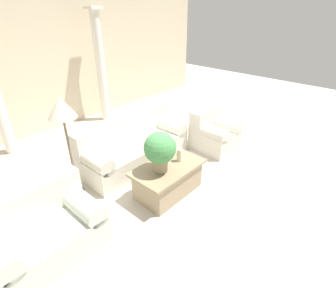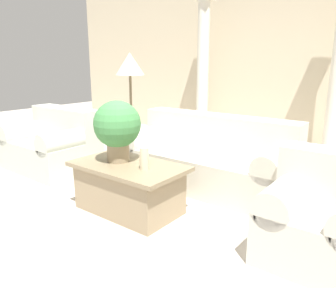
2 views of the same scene
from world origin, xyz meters
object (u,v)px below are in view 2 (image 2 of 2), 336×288
potted_plant (117,126)px  floor_lamp (130,69)px  coffee_table (129,187)px  armchair (321,215)px  sofa_long (208,158)px  loveseat (54,144)px

potted_plant → floor_lamp: bearing=128.1°
coffee_table → potted_plant: size_ratio=1.84×
floor_lamp → coffee_table: bearing=-47.4°
coffee_table → armchair: armchair is taller
sofa_long → loveseat: 2.19m
loveseat → potted_plant: bearing=-11.7°
loveseat → potted_plant: (1.66, -0.34, 0.50)m
potted_plant → armchair: potted_plant is taller
sofa_long → armchair: sofa_long is taller
potted_plant → armchair: size_ratio=0.77×
loveseat → coffee_table: size_ratio=1.10×
sofa_long → armchair: 1.69m
sofa_long → armchair: (1.48, -0.81, 0.01)m
coffee_table → floor_lamp: bearing=132.6°
sofa_long → floor_lamp: size_ratio=1.29×
armchair → floor_lamp: bearing=164.3°
loveseat → armchair: bearing=-0.9°
coffee_table → potted_plant: bearing=173.9°
coffee_table → potted_plant: (-0.15, 0.02, 0.60)m
potted_plant → floor_lamp: floor_lamp is taller
sofa_long → loveseat: bearing=-159.8°
potted_plant → sofa_long: bearing=70.3°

